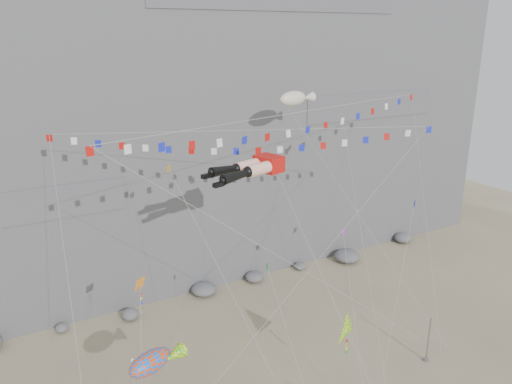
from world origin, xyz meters
The scene contains 15 objects.
cliff centered at (0.00, 32.00, 25.00)m, with size 80.00×28.00×50.00m, color slate.
talus_boulders centered at (0.00, 17.00, 0.60)m, with size 60.00×3.00×1.20m, color slate, non-canonical shape.
anchor_pole_right centered at (11.76, -2.09, 2.02)m, with size 0.12×0.12×4.05m, color gray.
legs_kite centered at (-1.48, 3.83, 16.87)m, with size 8.04×14.77×21.72m.
flag_banner_upper centered at (0.51, 8.22, 18.65)m, with size 29.69×17.68×27.11m.
flag_banner_lower centered at (3.31, 5.14, 20.27)m, with size 32.38×11.56×23.88m.
harlequin_kite centered at (-10.51, 1.74, 11.05)m, with size 3.29×7.18×12.92m.
fish_windsock centered at (-10.92, -0.80, 7.15)m, with size 4.51×4.56×8.23m.
delta_kite centered at (2.99, -2.26, 5.88)m, with size 2.54×6.16×8.19m.
blimp_windsock centered at (7.72, 12.75, 20.19)m, with size 9.04×16.42×26.05m.
small_kite_a centered at (-5.98, 7.76, 16.02)m, with size 4.40×15.07×22.16m.
small_kite_b centered at (7.29, 4.00, 9.94)m, with size 6.23×11.41×15.85m.
small_kite_c centered at (-2.13, 0.26, 10.62)m, with size 1.16×7.15×12.64m.
small_kite_d centered at (10.97, 9.23, 17.85)m, with size 8.33×17.40×25.93m.
small_kite_e centered at (12.28, 1.33, 12.43)m, with size 9.50×7.11×16.65m.
Camera 1 is at (-17.66, -26.02, 25.93)m, focal length 35.00 mm.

